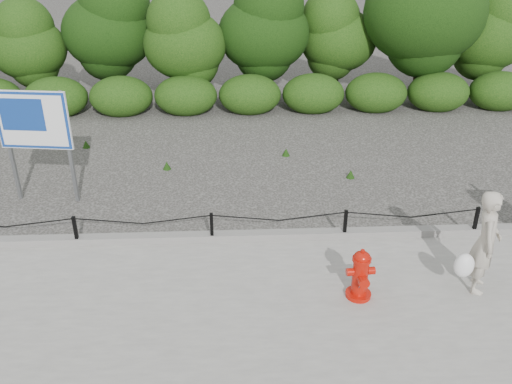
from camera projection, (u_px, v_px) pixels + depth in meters
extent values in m
plane|color=#2D2B28|center=(213.00, 245.00, 10.22)|extent=(90.00, 90.00, 0.00)
cube|color=gray|center=(209.00, 312.00, 8.42)|extent=(14.00, 4.00, 0.08)
cube|color=slate|center=(212.00, 237.00, 10.20)|extent=(14.00, 0.22, 0.14)
cube|color=black|center=(76.00, 231.00, 9.94)|extent=(0.06, 0.06, 0.60)
cube|color=black|center=(212.00, 228.00, 10.05)|extent=(0.06, 0.06, 0.60)
cube|color=black|center=(345.00, 224.00, 10.16)|extent=(0.06, 0.06, 0.60)
cube|color=black|center=(476.00, 221.00, 10.26)|extent=(0.06, 0.06, 0.60)
cylinder|color=black|center=(4.00, 222.00, 9.79)|extent=(2.50, 0.02, 0.02)
cylinder|color=black|center=(143.00, 219.00, 9.90)|extent=(2.50, 0.02, 0.02)
cylinder|color=black|center=(279.00, 216.00, 10.00)|extent=(2.50, 0.02, 0.02)
cylinder|color=black|center=(412.00, 213.00, 10.11)|extent=(2.50, 0.02, 0.02)
cylinder|color=black|center=(34.00, 79.00, 17.61)|extent=(0.18, 0.18, 1.64)
ellipsoid|color=#244B11|center=(27.00, 43.00, 17.09)|extent=(2.42, 2.10, 2.62)
cylinder|color=black|center=(113.00, 69.00, 17.99)|extent=(0.18, 0.18, 2.01)
ellipsoid|color=#244B11|center=(108.00, 26.00, 17.35)|extent=(2.97, 2.57, 3.21)
cylinder|color=black|center=(187.00, 78.00, 17.43)|extent=(0.18, 0.18, 1.77)
ellipsoid|color=#244B11|center=(185.00, 39.00, 16.87)|extent=(2.62, 2.27, 2.83)
cylinder|color=black|center=(264.00, 71.00, 17.84)|extent=(0.18, 0.18, 2.00)
ellipsoid|color=#244B11|center=(264.00, 27.00, 17.21)|extent=(2.95, 2.55, 3.19)
cylinder|color=black|center=(336.00, 71.00, 18.37)|extent=(0.18, 0.18, 1.71)
ellipsoid|color=#244B11|center=(339.00, 35.00, 17.83)|extent=(2.53, 2.19, 2.73)
cylinder|color=black|center=(418.00, 63.00, 17.56)|extent=(0.18, 0.18, 2.60)
ellipsoid|color=#244B11|center=(426.00, 4.00, 16.73)|extent=(3.85, 3.33, 4.16)
cylinder|color=black|center=(480.00, 70.00, 18.18)|extent=(0.18, 0.18, 1.88)
ellipsoid|color=#244B11|center=(488.00, 30.00, 17.58)|extent=(2.78, 2.40, 3.01)
cylinder|color=#B71106|center=(358.00, 294.00, 8.71)|extent=(0.44, 0.44, 0.07)
cylinder|color=#B71106|center=(360.00, 277.00, 8.55)|extent=(0.27, 0.27, 0.62)
cylinder|color=#B71106|center=(362.00, 259.00, 8.40)|extent=(0.32, 0.32, 0.06)
ellipsoid|color=#B71106|center=(362.00, 257.00, 8.38)|extent=(0.28, 0.28, 0.20)
cylinder|color=#B71106|center=(363.00, 251.00, 8.33)|extent=(0.07, 0.07, 0.06)
cylinder|color=#B71106|center=(350.00, 272.00, 8.49)|extent=(0.12, 0.13, 0.13)
cylinder|color=#B71106|center=(371.00, 271.00, 8.52)|extent=(0.12, 0.13, 0.13)
cylinder|color=#B71106|center=(364.00, 282.00, 8.37)|extent=(0.18, 0.15, 0.17)
cylinder|color=slate|center=(360.00, 285.00, 8.44)|extent=(0.01, 0.06, 0.13)
imported|color=#B3A999|center=(486.00, 242.00, 8.52)|extent=(0.62, 0.75, 1.76)
ellipsoid|color=white|center=(464.00, 265.00, 8.53)|extent=(0.32, 0.25, 0.42)
cube|color=slate|center=(10.00, 146.00, 11.36)|extent=(0.08, 0.08, 2.46)
cube|color=slate|center=(69.00, 148.00, 11.26)|extent=(0.08, 0.08, 2.46)
cube|color=white|center=(33.00, 120.00, 10.98)|extent=(1.53, 0.26, 1.23)
cube|color=navy|center=(32.00, 121.00, 10.96)|extent=(1.49, 0.21, 1.19)
cube|color=navy|center=(22.00, 115.00, 10.91)|extent=(0.91, 0.13, 0.68)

